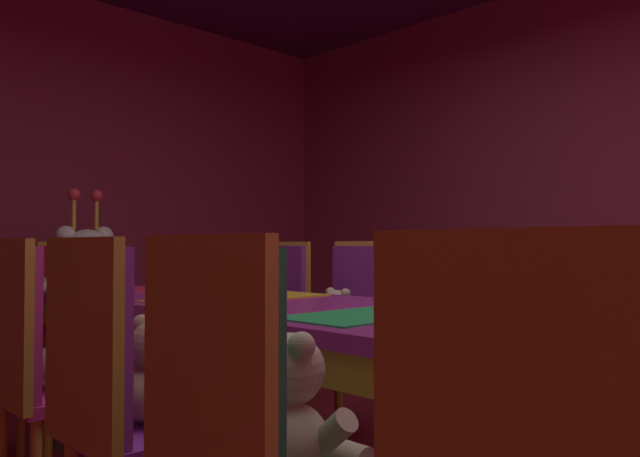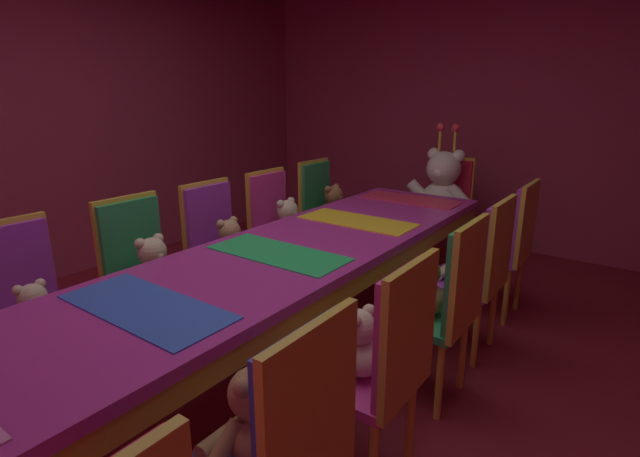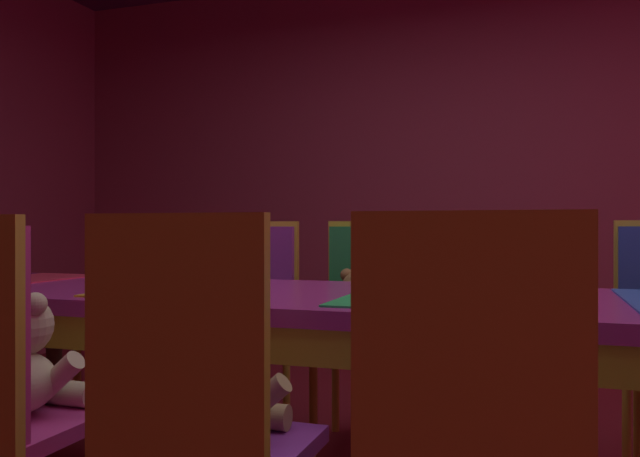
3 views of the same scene
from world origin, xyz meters
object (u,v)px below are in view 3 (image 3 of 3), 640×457
object	(u,v)px
chair_left_2	(472,424)
teddy_left_3	(225,384)
banquet_table	(405,321)
teddy_left_4	(23,362)
teddy_right_3	(358,311)
teddy_right_4	(240,308)
teddy_right_5	(123,301)
chair_left_3	(193,396)
teddy_right_2	(519,320)
chair_right_2	(520,312)
chair_right_5	(140,297)
chair_right_3	(367,306)
teddy_left_2	(479,404)
chair_right_4	(253,302)

from	to	relation	value
chair_left_2	teddy_left_3	distance (m)	0.60
banquet_table	teddy_left_4	bearing A→B (deg)	126.76
teddy_right_3	teddy_right_4	world-z (taller)	teddy_right_3
teddy_right_5	teddy_left_4	bearing A→B (deg)	25.59
chair_left_3	teddy_right_2	bearing A→B (deg)	-22.40
chair_right_2	chair_right_5	world-z (taller)	same
teddy_right_4	chair_right_3	bearing A→B (deg)	105.13
banquet_table	teddy_right_3	world-z (taller)	teddy_right_3
teddy_left_3	teddy_right_2	xyz separation A→B (m)	(1.37, -0.62, -0.01)
teddy_left_2	chair_right_3	size ratio (longest dim) A/B	0.35
chair_right_2	teddy_right_5	size ratio (longest dim) A/B	2.96
teddy_left_2	teddy_left_3	bearing A→B (deg)	88.80
chair_left_2	chair_right_4	distance (m)	2.04
teddy_right_5	teddy_right_3	bearing A→B (deg)	90.44
chair_left_2	teddy_right_3	size ratio (longest dim) A/B	2.95
banquet_table	chair_right_2	distance (m)	0.90
chair_left_2	teddy_left_4	distance (m)	1.19
chair_right_2	teddy_right_5	distance (m)	1.87
teddy_left_3	teddy_right_2	bearing A→B (deg)	-24.51
banquet_table	chair_left_2	distance (m)	0.88
chair_left_3	teddy_left_3	world-z (taller)	chair_left_3
chair_right_5	teddy_right_5	bearing A→B (deg)	-0.00
teddy_right_5	teddy_left_3	bearing A→B (deg)	42.57
chair_right_4	chair_right_5	bearing A→B (deg)	-89.94
chair_left_2	chair_right_5	world-z (taller)	same
teddy_right_3	teddy_right_4	xyz separation A→B (m)	(-0.01, 0.56, -0.01)
teddy_left_3	teddy_left_4	xyz separation A→B (m)	(0.01, 0.60, 0.01)
chair_right_2	teddy_right_3	distance (m)	0.69
chair_left_3	teddy_left_3	distance (m)	0.15
teddy_left_2	chair_right_2	distance (m)	1.53
teddy_right_5	teddy_left_2	bearing A→B (deg)	53.23
teddy_left_4	teddy_right_2	size ratio (longest dim) A/B	1.13
teddy_left_4	teddy_right_5	bearing A→B (deg)	25.59
chair_left_2	teddy_left_2	distance (m)	0.15
teddy_left_3	chair_left_2	bearing A→B (deg)	-105.24
teddy_left_4	teddy_right_3	distance (m)	1.46
banquet_table	teddy_right_2	xyz separation A→B (m)	(0.70, -0.33, -0.08)
chair_right_2	teddy_right_5	bearing A→B (deg)	-84.90
chair_right_5	teddy_left_3	bearing A→B (deg)	39.65
chair_right_3	chair_right_4	world-z (taller)	same
chair_left_3	chair_right_2	bearing A→B (deg)	-20.63
teddy_right_2	chair_right_5	size ratio (longest dim) A/B	0.31
teddy_left_3	chair_right_5	world-z (taller)	chair_right_5
teddy_left_3	teddy_right_2	world-z (taller)	teddy_left_3
chair_left_2	teddy_right_2	distance (m)	1.53
chair_left_2	chair_right_5	bearing A→B (deg)	47.76
teddy_right_3	chair_right_5	distance (m)	1.20
banquet_table	teddy_right_2	distance (m)	0.77
teddy_right_3	teddy_right_5	size ratio (longest dim) A/B	1.00
chair_right_2	teddy_right_5	xyz separation A→B (m)	(-0.17, 1.86, -0.00)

